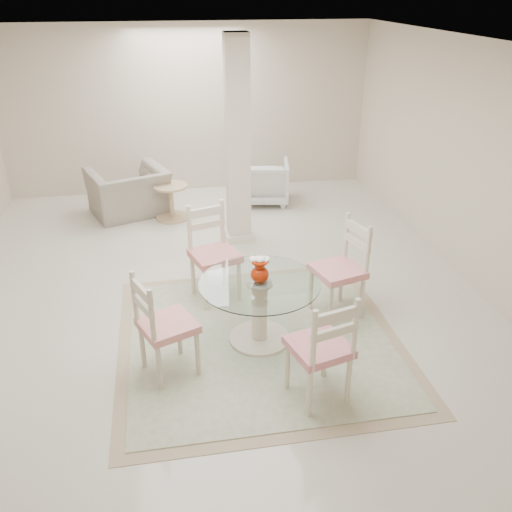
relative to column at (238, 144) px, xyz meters
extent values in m
plane|color=beige|center=(-0.50, -1.30, -1.35)|extent=(7.00, 7.00, 0.00)
cube|color=beige|center=(-0.50, 2.20, 0.00)|extent=(6.00, 0.02, 2.70)
cube|color=beige|center=(-0.50, -4.80, 0.00)|extent=(6.00, 0.02, 2.70)
cube|color=beige|center=(2.50, -1.30, 0.00)|extent=(0.02, 7.00, 2.70)
cube|color=white|center=(-0.50, -1.30, 1.35)|extent=(6.00, 7.00, 0.02)
cube|color=beige|center=(0.00, 0.00, 0.00)|extent=(0.30, 0.30, 2.70)
cube|color=tan|center=(-0.16, -2.46, -1.35)|extent=(2.78, 2.78, 0.01)
cube|color=beige|center=(-0.16, -2.46, -1.34)|extent=(2.55, 2.55, 0.01)
cylinder|color=beige|center=(-0.16, -2.46, -1.33)|extent=(0.61, 0.61, 0.04)
cylinder|color=beige|center=(-0.16, -2.46, -1.00)|extent=(0.15, 0.15, 0.62)
cylinder|color=beige|center=(-0.16, -2.46, -0.70)|extent=(0.25, 0.25, 0.02)
cylinder|color=white|center=(-0.16, -2.46, -0.69)|extent=(1.16, 1.16, 0.01)
ellipsoid|color=#AC2305|center=(-0.16, -2.46, -0.60)|extent=(0.18, 0.18, 0.17)
cylinder|color=#AC2305|center=(-0.16, -2.46, -0.49)|extent=(0.09, 0.09, 0.05)
cylinder|color=#AC2305|center=(-0.16, -2.46, -0.46)|extent=(0.15, 0.15, 0.02)
ellipsoid|color=white|center=(-0.16, -2.46, -0.44)|extent=(0.10, 0.10, 0.05)
ellipsoid|color=white|center=(-0.10, -2.44, -0.45)|extent=(0.10, 0.10, 0.05)
ellipsoid|color=white|center=(-0.21, -2.43, -0.45)|extent=(0.10, 0.10, 0.05)
cylinder|color=beige|center=(0.49, -1.99, -1.10)|extent=(0.05, 0.05, 0.49)
cylinder|color=beige|center=(0.60, -2.36, -1.10)|extent=(0.05, 0.05, 0.49)
cylinder|color=beige|center=(0.87, -1.88, -1.10)|extent=(0.05, 0.05, 0.49)
cylinder|color=beige|center=(0.97, -2.26, -1.10)|extent=(0.05, 0.05, 0.49)
cube|color=red|center=(0.73, -2.12, -0.82)|extent=(0.58, 0.58, 0.08)
cube|color=beige|center=(0.94, -2.06, -0.46)|extent=(0.16, 0.43, 0.58)
cylinder|color=beige|center=(-0.62, -1.81, -1.10)|extent=(0.05, 0.05, 0.50)
cylinder|color=beige|center=(-0.25, -1.70, -1.10)|extent=(0.05, 0.05, 0.50)
cylinder|color=beige|center=(-0.74, -1.44, -1.10)|extent=(0.05, 0.05, 0.50)
cylinder|color=beige|center=(-0.37, -1.32, -1.10)|extent=(0.05, 0.05, 0.50)
cube|color=red|center=(-0.49, -1.57, -0.81)|extent=(0.60, 0.60, 0.08)
cube|color=beige|center=(-0.56, -1.36, -0.45)|extent=(0.43, 0.17, 0.59)
cylinder|color=beige|center=(-0.80, -2.89, -1.11)|extent=(0.05, 0.05, 0.47)
cylinder|color=beige|center=(-0.95, -2.55, -1.11)|extent=(0.05, 0.05, 0.47)
cylinder|color=beige|center=(-1.14, -3.04, -1.11)|extent=(0.05, 0.05, 0.47)
cylinder|color=beige|center=(-1.29, -2.70, -1.11)|extent=(0.05, 0.05, 0.47)
cube|color=#B61713|center=(-1.05, -2.79, -0.84)|extent=(0.59, 0.59, 0.07)
cube|color=beige|center=(-1.24, -2.87, -0.50)|extent=(0.20, 0.40, 0.56)
cylinder|color=beige|center=(0.31, -3.11, -1.11)|extent=(0.05, 0.05, 0.48)
cylinder|color=beige|center=(-0.05, -3.21, -1.11)|extent=(0.05, 0.05, 0.48)
cylinder|color=beige|center=(0.41, -3.48, -1.11)|extent=(0.05, 0.05, 0.48)
cylinder|color=beige|center=(0.05, -3.58, -1.11)|extent=(0.05, 0.05, 0.48)
cube|color=red|center=(0.18, -3.35, -0.83)|extent=(0.56, 0.56, 0.07)
cube|color=beige|center=(0.23, -3.55, -0.48)|extent=(0.42, 0.15, 0.56)
imported|color=#9E9683|center=(-1.53, 1.18, -0.99)|extent=(1.37, 1.29, 0.72)
imported|color=white|center=(0.63, 1.34, -1.01)|extent=(0.86, 0.88, 0.69)
cylinder|color=tan|center=(-0.89, 0.88, -1.33)|extent=(0.49, 0.49, 0.04)
cylinder|color=tan|center=(-0.89, 0.88, -1.08)|extent=(0.07, 0.07, 0.47)
cylinder|color=tan|center=(-0.89, 0.88, -0.83)|extent=(0.51, 0.51, 0.03)
camera|label=1|loc=(-0.98, -6.86, 1.85)|focal=38.00mm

